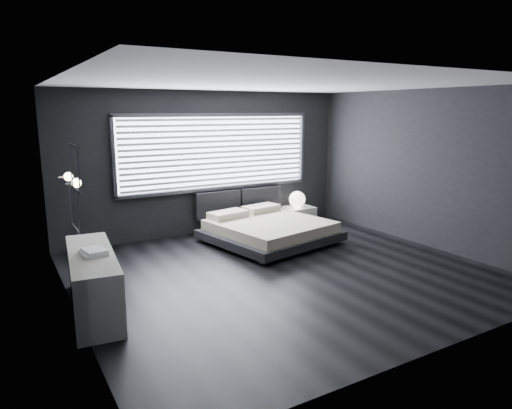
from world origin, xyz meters
TOP-DOWN VIEW (x-y plane):
  - room at (0.00, 0.00)m, footprint 6.04×6.00m
  - window at (0.20, 2.70)m, footprint 4.14×0.09m
  - headboard at (0.65, 2.64)m, footprint 1.96×0.16m
  - sconce_near at (-2.88, 0.05)m, footprint 0.18×0.11m
  - sconce_far at (-2.88, 0.65)m, footprint 0.18×0.11m
  - wall_art_upper at (-2.98, -0.55)m, footprint 0.01×0.48m
  - wall_art_lower at (-2.98, -0.30)m, footprint 0.01×0.48m
  - bed at (0.64, 1.47)m, footprint 2.40×2.33m
  - nightstand at (1.92, 2.35)m, footprint 0.66×0.55m
  - orb_lamp at (1.89, 2.34)m, footprint 0.35×0.35m
  - dresser at (-2.78, 0.05)m, footprint 0.72×1.90m
  - book_stack at (-2.76, -0.06)m, footprint 0.30×0.38m

SIDE VIEW (x-z plane):
  - nightstand at x=1.92m, z-range 0.00..0.37m
  - bed at x=0.64m, z-range -0.02..0.52m
  - dresser at x=-2.78m, z-range 0.00..0.74m
  - orb_lamp at x=1.89m, z-range 0.37..0.72m
  - headboard at x=0.65m, z-range 0.31..0.83m
  - book_stack at x=-2.76m, z-range 0.74..0.81m
  - wall_art_lower at x=-2.98m, z-range 1.14..1.62m
  - room at x=0.00m, z-range 0.00..2.80m
  - sconce_near at x=-2.88m, z-range 1.55..1.66m
  - sconce_far at x=-2.88m, z-range 1.55..1.66m
  - window at x=0.20m, z-range 0.85..2.37m
  - wall_art_upper at x=-2.98m, z-range 1.61..2.09m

